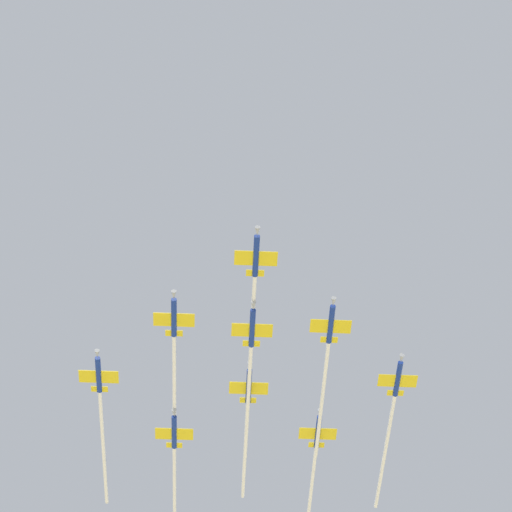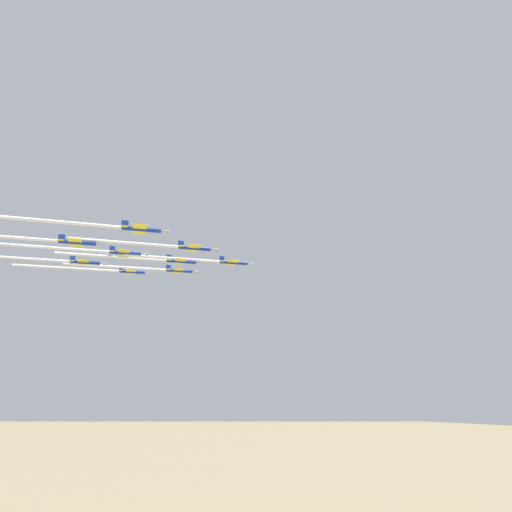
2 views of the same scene
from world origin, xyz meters
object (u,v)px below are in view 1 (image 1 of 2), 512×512
(jet_port_inner, at_px, (326,364))
(jet_starboard_outer, at_px, (391,418))
(jet_port_trail, at_px, (247,418))
(jet_port_outer, at_px, (250,366))
(jet_tail_end, at_px, (174,456))
(jet_starboard_inner, at_px, (174,351))
(jet_center_rear, at_px, (101,414))
(jet_lead, at_px, (254,295))
(jet_starboard_trail, at_px, (314,469))

(jet_port_inner, relative_size, jet_starboard_outer, 0.95)
(jet_port_inner, distance_m, jet_port_trail, 25.11)
(jet_port_outer, distance_m, jet_tail_end, 33.31)
(jet_starboard_inner, bearing_deg, jet_starboard_outer, -158.57)
(jet_starboard_inner, relative_size, jet_center_rear, 0.87)
(jet_port_outer, relative_size, jet_center_rear, 0.94)
(jet_starboard_inner, distance_m, jet_center_rear, 25.54)
(jet_port_inner, xyz_separation_m, jet_starboard_outer, (1.08, 24.44, 1.79))
(jet_lead, xyz_separation_m, jet_tail_end, (-43.97, 25.70, -1.26))
(jet_center_rear, bearing_deg, jet_port_outer, 154.15)
(jet_port_trail, distance_m, jet_starboard_trail, 23.12)
(jet_port_inner, xyz_separation_m, jet_center_rear, (-49.47, -19.27, -0.08))
(jet_tail_end, bearing_deg, jet_starboard_inner, 90.00)
(jet_port_trail, relative_size, jet_tail_end, 1.12)
(jet_starboard_inner, height_order, jet_port_outer, jet_starboard_inner)
(jet_lead, height_order, jet_starboard_inner, jet_lead)
(jet_port_inner, relative_size, jet_port_trail, 1.07)
(jet_port_outer, distance_m, jet_starboard_trail, 37.30)
(jet_port_outer, relative_size, jet_starboard_trail, 0.93)
(jet_lead, relative_size, jet_starboard_trail, 0.88)
(jet_starboard_inner, height_order, jet_center_rear, jet_starboard_inner)
(jet_starboard_outer, distance_m, jet_center_rear, 66.85)
(jet_center_rear, relative_size, jet_tail_end, 1.25)
(jet_port_outer, bearing_deg, jet_tail_end, -59.90)
(jet_port_inner, relative_size, jet_port_outer, 1.02)
(jet_port_trail, bearing_deg, jet_starboard_inner, 50.80)
(jet_starboard_trail, bearing_deg, jet_center_rear, 18.89)
(jet_lead, distance_m, jet_port_trail, 36.66)
(jet_starboard_outer, bearing_deg, jet_center_rear, 0.31)
(jet_lead, distance_m, jet_starboard_outer, 49.01)
(jet_starboard_inner, height_order, jet_port_trail, jet_port_trail)
(jet_port_inner, distance_m, jet_starboard_inner, 33.46)
(jet_port_outer, bearing_deg, jet_starboard_trail, -116.62)
(jet_tail_end, bearing_deg, jet_center_rear, 37.08)
(jet_starboard_outer, relative_size, jet_starboard_trail, 1.00)
(jet_lead, relative_size, jet_starboard_outer, 0.89)
(jet_lead, bearing_deg, jet_port_inner, -132.92)
(jet_port_outer, distance_m, jet_starboard_outer, 37.34)
(jet_lead, distance_m, jet_center_rear, 48.74)
(jet_port_trail, relative_size, jet_starboard_trail, 0.88)
(jet_starboard_trail, bearing_deg, jet_lead, 72.39)
(jet_lead, xyz_separation_m, jet_port_trail, (-23.83, 27.85, 0.69))
(jet_lead, xyz_separation_m, jet_port_outer, (-12.54, 14.66, -0.86))
(jet_starboard_inner, bearing_deg, jet_center_rear, -49.14)
(jet_center_rear, height_order, jet_tail_end, jet_center_rear)
(jet_starboard_outer, xyz_separation_m, jet_center_rear, (-50.55, -43.71, -1.87))
(jet_starboard_outer, distance_m, jet_port_trail, 33.43)
(jet_starboard_inner, distance_m, jet_starboard_outer, 53.86)
(jet_starboard_inner, distance_m, jet_tail_end, 31.96)
(jet_starboard_inner, bearing_deg, jet_starboard_trail, -132.50)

